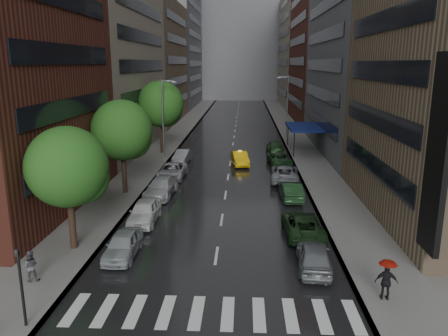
{
  "coord_description": "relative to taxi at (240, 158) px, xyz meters",
  "views": [
    {
      "loc": [
        1.56,
        -19.5,
        10.98
      ],
      "look_at": [
        0.0,
        13.4,
        3.0
      ],
      "focal_mm": 35.0,
      "sensor_mm": 36.0,
      "label": 1
    }
  ],
  "objects": [
    {
      "name": "awning",
      "position": [
        7.89,
        7.69,
        2.39
      ],
      "size": [
        4.0,
        8.0,
        3.12
      ],
      "color": "navy",
      "rests_on": "sidewalk_right"
    },
    {
      "name": "taxi",
      "position": [
        0.0,
        0.0,
        0.0
      ],
      "size": [
        2.24,
        4.69,
        1.48
      ],
      "primitive_type": "imported",
      "rotation": [
        0.0,
        0.0,
        0.15
      ],
      "color": "#E6B00C",
      "rests_on": "ground"
    },
    {
      "name": "parked_cars_right",
      "position": [
        4.31,
        -8.93,
        -0.01
      ],
      "size": [
        2.99,
        36.79,
        1.54
      ],
      "color": "slate",
      "rests_on": "ground"
    },
    {
      "name": "building_far",
      "position": [
        -1.09,
        90.69,
        15.26
      ],
      "size": [
        40.0,
        14.0,
        32.0
      ],
      "primitive_type": "cube",
      "color": "slate",
      "rests_on": "ground"
    },
    {
      "name": "road",
      "position": [
        -1.09,
        22.69,
        -0.74
      ],
      "size": [
        14.0,
        140.0,
        0.01
      ],
      "primitive_type": "cube",
      "color": "black",
      "rests_on": "ground"
    },
    {
      "name": "tree_mid",
      "position": [
        -9.69,
        -11.42,
        4.77
      ],
      "size": [
        5.06,
        5.06,
        8.06
      ],
      "color": "#382619",
      "rests_on": "ground"
    },
    {
      "name": "ground",
      "position": [
        -1.09,
        -27.31,
        -0.74
      ],
      "size": [
        220.0,
        220.0,
        0.0
      ],
      "primitive_type": "plane",
      "color": "gray",
      "rests_on": "ground"
    },
    {
      "name": "crosswalk",
      "position": [
        -0.89,
        -29.31,
        -0.73
      ],
      "size": [
        13.15,
        2.8,
        0.01
      ],
      "color": "silver",
      "rests_on": "ground"
    },
    {
      "name": "sidewalk_right",
      "position": [
        7.91,
        22.69,
        -0.67
      ],
      "size": [
        4.0,
        140.0,
        0.15
      ],
      "primitive_type": "cube",
      "color": "gray",
      "rests_on": "ground"
    },
    {
      "name": "ped_red_umbrella",
      "position": [
        7.16,
        -27.99,
        0.58
      ],
      "size": [
        1.08,
        0.82,
        2.01
      ],
      "color": "black",
      "rests_on": "sidewalk_right"
    },
    {
      "name": "ped_black_umbrella",
      "position": [
        -10.27,
        -27.05,
        0.65
      ],
      "size": [
        0.96,
        0.98,
        2.09
      ],
      "color": "#504F54",
      "rests_on": "sidewalk_left"
    },
    {
      "name": "parked_cars_left",
      "position": [
        -6.49,
        -11.62,
        0.0
      ],
      "size": [
        2.53,
        29.09,
        1.58
      ],
      "color": "#9CA2A5",
      "rests_on": "ground"
    },
    {
      "name": "traffic_light",
      "position": [
        -8.69,
        -30.84,
        1.49
      ],
      "size": [
        0.18,
        0.15,
        3.45
      ],
      "color": "black",
      "rests_on": "sidewalk_left"
    },
    {
      "name": "sidewalk_left",
      "position": [
        -10.09,
        22.69,
        -0.67
      ],
      "size": [
        4.0,
        140.0,
        0.15
      ],
      "primitive_type": "cube",
      "color": "gray",
      "rests_on": "ground"
    },
    {
      "name": "street_lamp_left",
      "position": [
        -8.81,
        2.69,
        4.15
      ],
      "size": [
        1.74,
        0.22,
        9.0
      ],
      "color": "gray",
      "rests_on": "sidewalk_left"
    },
    {
      "name": "tree_far",
      "position": [
        -9.69,
        5.7,
        5.36
      ],
      "size": [
        5.59,
        5.59,
        8.91
      ],
      "color": "#382619",
      "rests_on": "ground"
    },
    {
      "name": "street_lamp_right",
      "position": [
        6.63,
        17.69,
        4.15
      ],
      "size": [
        1.74,
        0.22,
        9.0
      ],
      "color": "gray",
      "rests_on": "sidewalk_right"
    },
    {
      "name": "tree_near",
      "position": [
        -9.69,
        -22.9,
        4.39
      ],
      "size": [
        4.71,
        4.71,
        7.5
      ],
      "color": "#382619",
      "rests_on": "ground"
    },
    {
      "name": "buildings_right",
      "position": [
        13.91,
        29.39,
        14.29
      ],
      "size": [
        8.05,
        109.1,
        36.0
      ],
      "color": "#937A5B",
      "rests_on": "ground"
    },
    {
      "name": "buildings_left",
      "position": [
        -16.09,
        31.48,
        15.25
      ],
      "size": [
        8.0,
        108.0,
        38.0
      ],
      "color": "maroon",
      "rests_on": "ground"
    }
  ]
}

